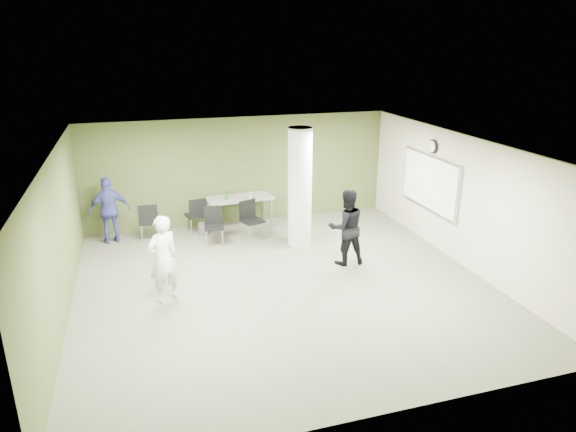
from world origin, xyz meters
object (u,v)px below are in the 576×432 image
object	(u,v)px
folding_table	(240,199)
chair_back_left	(149,219)
woman_white	(163,259)
man_blue	(110,210)
man_black	(346,227)

from	to	relation	value
folding_table	chair_back_left	bearing A→B (deg)	-176.42
folding_table	woman_white	bearing A→B (deg)	-125.68
folding_table	man_blue	bearing A→B (deg)	178.53
woman_white	man_blue	size ratio (longest dim) A/B	1.04
folding_table	woman_white	world-z (taller)	woman_white
chair_back_left	man_blue	distance (m)	0.92
man_black	folding_table	bearing A→B (deg)	-57.79
folding_table	woman_white	size ratio (longest dim) A/B	1.04
folding_table	chair_back_left	xyz separation A→B (m)	(-2.31, -0.31, -0.21)
chair_back_left	woman_white	size ratio (longest dim) A/B	0.56
man_black	man_blue	bearing A→B (deg)	-27.91
folding_table	woman_white	distance (m)	4.12
folding_table	woman_white	xyz separation A→B (m)	(-2.16, -3.51, 0.08)
chair_back_left	man_black	size ratio (longest dim) A/B	0.56
woman_white	man_blue	bearing A→B (deg)	-99.61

